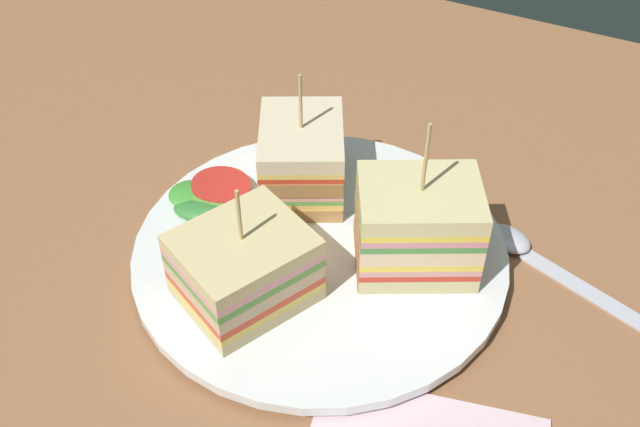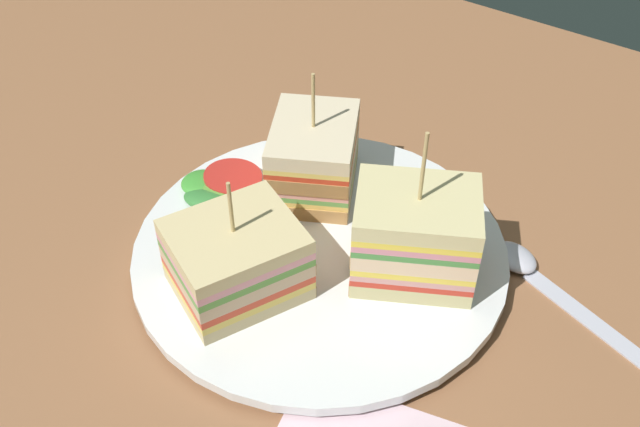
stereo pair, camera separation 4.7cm
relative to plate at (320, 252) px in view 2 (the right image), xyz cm
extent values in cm
cube|color=#93603D|center=(0.00, 0.00, -1.72)|extent=(106.54, 80.23, 1.80)
cylinder|color=white|center=(0.00, 0.00, -0.52)|extent=(15.50, 15.50, 0.61)
cylinder|color=white|center=(0.00, 0.00, 0.16)|extent=(25.00, 25.00, 0.75)
cube|color=#D7BD8A|center=(3.93, -4.87, 1.09)|extent=(8.56, 9.32, 1.12)
cube|color=#B2844C|center=(2.24, -1.60, 1.09)|extent=(5.14, 2.86, 1.12)
cube|color=#EFC860|center=(3.93, -4.87, 1.85)|extent=(8.56, 9.32, 0.40)
cube|color=#64A64D|center=(3.93, -4.87, 2.25)|extent=(8.56, 9.32, 0.40)
cube|color=#EDA297|center=(3.93, -4.87, 2.65)|extent=(8.56, 9.32, 0.40)
cube|color=beige|center=(3.93, -4.87, 3.41)|extent=(8.56, 9.32, 1.12)
cube|color=#9E7242|center=(2.24, -1.60, 3.41)|extent=(5.14, 2.86, 1.12)
cube|color=red|center=(3.93, -4.87, 4.17)|extent=(8.56, 9.32, 0.40)
cube|color=#EFD064|center=(3.93, -4.87, 4.57)|extent=(8.56, 9.32, 0.40)
cube|color=beige|center=(3.93, -4.87, 5.33)|extent=(8.56, 9.32, 1.12)
cylinder|color=tan|center=(3.93, -4.87, 7.96)|extent=(0.24, 0.24, 4.14)
cube|color=#D5BB85|center=(2.13, 5.88, 1.00)|extent=(9.02, 9.54, 0.92)
cube|color=#9E7242|center=(0.56, 2.55, 1.00)|extent=(5.82, 2.96, 0.92)
cube|color=#EBC854|center=(2.13, 5.88, 1.73)|extent=(9.02, 9.54, 0.54)
cube|color=#E1472B|center=(2.13, 5.88, 2.27)|extent=(9.02, 9.54, 0.54)
cube|color=#D7B58D|center=(2.13, 5.88, 3.01)|extent=(9.02, 9.54, 0.92)
cube|color=#9E7242|center=(0.56, 2.55, 3.01)|extent=(5.82, 2.96, 0.92)
cube|color=#5F9E3E|center=(2.13, 5.88, 3.74)|extent=(9.02, 9.54, 0.54)
cube|color=pink|center=(2.13, 5.88, 4.28)|extent=(9.02, 9.54, 0.54)
cube|color=beige|center=(2.13, 5.88, 5.02)|extent=(9.02, 9.54, 0.92)
cylinder|color=tan|center=(2.13, 5.88, 7.31)|extent=(0.24, 0.24, 3.67)
cube|color=#D3C486|center=(-6.03, -1.65, 1.09)|extent=(9.38, 8.68, 1.11)
cube|color=#9E7242|center=(-2.77, 0.06, 1.09)|extent=(2.93, 5.23, 1.11)
cube|color=red|center=(-6.03, -1.65, 1.88)|extent=(9.38, 8.68, 0.46)
cube|color=#DC9590|center=(-6.03, -1.65, 2.34)|extent=(9.38, 8.68, 0.46)
cube|color=yellow|center=(-6.03, -1.65, 2.80)|extent=(9.38, 8.68, 0.46)
cube|color=beige|center=(-6.03, -1.65, 3.58)|extent=(9.38, 8.68, 1.11)
cube|color=#B2844C|center=(-2.77, 0.06, 3.58)|extent=(2.93, 5.23, 1.11)
cube|color=#4B9242|center=(-6.03, -1.65, 4.37)|extent=(9.38, 8.68, 0.46)
cube|color=pink|center=(-6.03, -1.65, 4.83)|extent=(9.38, 8.68, 0.46)
cube|color=yellow|center=(-6.03, -1.65, 5.29)|extent=(9.38, 8.68, 0.46)
cube|color=beige|center=(-6.03, -1.65, 6.07)|extent=(9.38, 8.68, 1.11)
cylinder|color=tan|center=(-6.03, -1.65, 9.05)|extent=(0.24, 0.24, 4.83)
ellipsoid|color=#388139|center=(8.61, 1.26, 1.14)|extent=(4.40, 2.62, 1.30)
ellipsoid|color=#569535|center=(8.55, 0.42, 1.15)|extent=(4.11, 3.60, 1.09)
ellipsoid|color=green|center=(10.46, 0.32, 1.08)|extent=(3.71, 3.89, 1.11)
cylinder|color=red|center=(8.71, -1.48, 1.26)|extent=(4.27, 4.28, 1.12)
cube|color=silver|center=(-17.37, -5.22, -0.70)|extent=(10.84, 4.60, 0.25)
ellipsoid|color=silver|center=(-10.89, -7.36, -0.32)|extent=(3.86, 3.27, 1.00)
camera|label=1|loc=(-15.87, 31.12, 35.62)|focal=41.58mm
camera|label=2|loc=(-19.94, 28.69, 35.62)|focal=41.58mm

